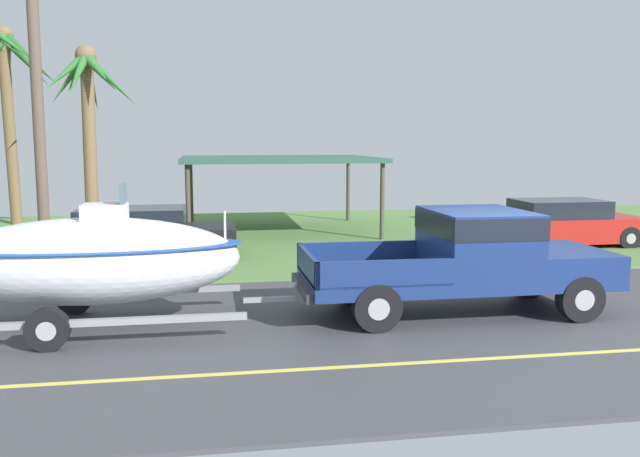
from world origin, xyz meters
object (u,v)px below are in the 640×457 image
palm_tree_far_left (7,77)px  palm_tree_near_right (88,98)px  boat_on_trailer (90,260)px  utility_pole (38,102)px  carport_awning (278,160)px  pickup_truck_towing (475,255)px  parked_sedan_far (563,224)px  parked_sedan_near (140,235)px

palm_tree_far_left → palm_tree_near_right: bearing=-26.9°
boat_on_trailer → palm_tree_near_right: 10.85m
palm_tree_far_left → utility_pole: (2.60, -7.73, -1.19)m
boat_on_trailer → utility_pole: size_ratio=0.81×
carport_awning → palm_tree_far_left: 8.89m
palm_tree_far_left → pickup_truck_towing: bearing=-47.0°
carport_awning → utility_pole: utility_pole is taller
utility_pole → parked_sedan_far: bearing=11.7°
utility_pole → parked_sedan_near: bearing=55.5°
parked_sedan_near → parked_sedan_far: 12.03m
boat_on_trailer → palm_tree_near_right: (-1.55, 10.25, 3.20)m
parked_sedan_near → utility_pole: size_ratio=0.64×
parked_sedan_far → carport_awning: carport_awning is taller
pickup_truck_towing → palm_tree_near_right: size_ratio=0.96×
boat_on_trailer → parked_sedan_far: boat_on_trailer is taller
pickup_truck_towing → utility_pole: utility_pole is taller
parked_sedan_near → carport_awning: 6.55m
boat_on_trailer → carport_awning: size_ratio=0.95×
parked_sedan_near → palm_tree_near_right: palm_tree_near_right is taller
utility_pole → boat_on_trailer: bearing=-68.0°
pickup_truck_towing → parked_sedan_near: size_ratio=1.20×
parked_sedan_far → palm_tree_far_left: palm_tree_far_left is taller
parked_sedan_near → palm_tree_far_left: (-4.35, 5.19, 4.41)m
carport_awning → palm_tree_near_right: palm_tree_near_right is taller
pickup_truck_towing → parked_sedan_far: size_ratio=1.30×
pickup_truck_towing → parked_sedan_far: 8.73m
utility_pole → pickup_truck_towing: bearing=-25.1°
carport_awning → utility_pole: 9.49m
palm_tree_near_right → palm_tree_far_left: size_ratio=0.90×
palm_tree_near_right → palm_tree_far_left: palm_tree_far_left is taller
palm_tree_far_left → parked_sedan_near: bearing=-50.1°
parked_sedan_near → carport_awning: bearing=49.1°
palm_tree_far_left → parked_sedan_far: bearing=-16.5°
parked_sedan_far → carport_awning: (-7.90, 4.45, 1.76)m
pickup_truck_towing → parked_sedan_near: 9.10m
boat_on_trailer → carport_awning: 12.04m
carport_awning → palm_tree_far_left: size_ratio=0.96×
palm_tree_far_left → utility_pole: 8.24m
pickup_truck_towing → utility_pole: 9.51m
boat_on_trailer → carport_awning: carport_awning is taller
parked_sedan_near → parked_sedan_far: (12.03, 0.33, -0.00)m
pickup_truck_towing → boat_on_trailer: bearing=-180.0°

